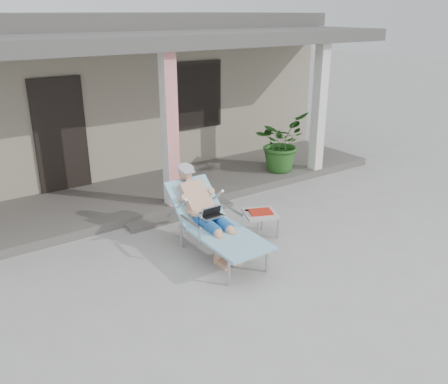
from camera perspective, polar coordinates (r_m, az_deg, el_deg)
ground at (r=6.88m, az=2.69°, el=-8.15°), size 60.00×60.00×0.00m
house at (r=11.95m, az=-16.83°, el=12.03°), size 10.40×5.40×3.30m
porch_deck at (r=9.18m, az=-8.72°, el=-0.14°), size 10.00×2.00×0.15m
porch_overhang at (r=8.55m, az=-9.58°, el=16.96°), size 10.00×2.30×2.85m
porch_step at (r=8.25m, az=-5.12°, el=-2.75°), size 2.00×0.30×0.07m
lounger at (r=6.79m, az=-1.70°, el=-1.30°), size 0.75×1.95×1.26m
side_table at (r=7.41m, az=4.41°, el=-2.78°), size 0.64×0.64×0.44m
potted_palm at (r=10.09m, az=6.80°, el=5.98°), size 1.39×1.32×1.22m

